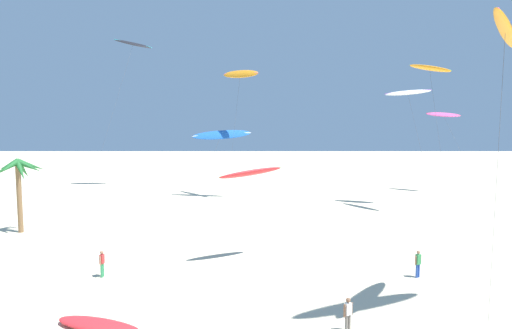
{
  "coord_description": "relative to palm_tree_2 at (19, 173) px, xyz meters",
  "views": [
    {
      "loc": [
        2.13,
        -1.04,
        9.23
      ],
      "look_at": [
        2.1,
        20.74,
        7.22
      ],
      "focal_mm": 30.04,
      "sensor_mm": 36.0,
      "label": 1
    }
  ],
  "objects": [
    {
      "name": "palm_tree_2",
      "position": [
        0.0,
        0.0,
        0.0
      ],
      "size": [
        4.43,
        4.17,
        6.4
      ],
      "color": "olive",
      "rests_on": "ground"
    },
    {
      "name": "flying_kite_0",
      "position": [
        18.28,
        17.99,
        10.41
      ],
      "size": [
        5.35,
        7.04,
        16.46
      ],
      "color": "orange",
      "rests_on": "ground"
    },
    {
      "name": "flying_kite_1",
      "position": [
        31.52,
        -16.43,
        8.32
      ],
      "size": [
        4.13,
        5.4,
        14.26
      ],
      "color": "orange",
      "rests_on": "ground"
    },
    {
      "name": "flying_kite_2",
      "position": [
        45.9,
        22.73,
        5.48
      ],
      "size": [
        4.38,
        9.52,
        11.24
      ],
      "color": "#EA5193",
      "rests_on": "ground"
    },
    {
      "name": "flying_kite_3",
      "position": [
        2.29,
        27.6,
        15.87
      ],
      "size": [
        6.42,
        10.68,
        22.02
      ],
      "color": "black",
      "rests_on": "ground"
    },
    {
      "name": "flying_kite_4",
      "position": [
        19.9,
        -7.75,
        0.87
      ],
      "size": [
        4.5,
        7.02,
        6.6
      ],
      "color": "red",
      "rests_on": "ground"
    },
    {
      "name": "flying_kite_5",
      "position": [
        38.32,
        8.99,
        9.95
      ],
      "size": [
        3.46,
        9.15,
        16.07
      ],
      "color": "orange",
      "rests_on": "ground"
    },
    {
      "name": "flying_kite_6",
      "position": [
        37.44,
        12.73,
        7.72
      ],
      "size": [
        5.12,
        6.19,
        13.46
      ],
      "color": "white",
      "rests_on": "ground"
    },
    {
      "name": "flying_kite_7",
      "position": [
        15.81,
        18.18,
        2.83
      ],
      "size": [
        7.71,
        4.87,
        8.89
      ],
      "color": "blue",
      "rests_on": "ground"
    },
    {
      "name": "grounded_kite_2",
      "position": [
        13.14,
        -17.63,
        -4.97
      ],
      "size": [
        4.55,
        2.57,
        0.41
      ],
      "color": "red",
      "rests_on": "ground"
    },
    {
      "name": "person_foreground_walker",
      "position": [
        30.07,
        -10.96,
        -4.26
      ],
      "size": [
        0.46,
        0.31,
        1.68
      ],
      "color": "#284CA3",
      "rests_on": "ground"
    },
    {
      "name": "person_near_left",
      "position": [
        24.36,
        -17.82,
        -4.32
      ],
      "size": [
        0.45,
        0.32,
        1.57
      ],
      "color": "slate",
      "rests_on": "ground"
    },
    {
      "name": "person_mid_field",
      "position": [
        10.88,
        -10.86,
        -4.28
      ],
      "size": [
        0.24,
        0.51,
        1.64
      ],
      "color": "#338E56",
      "rests_on": "ground"
    }
  ]
}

